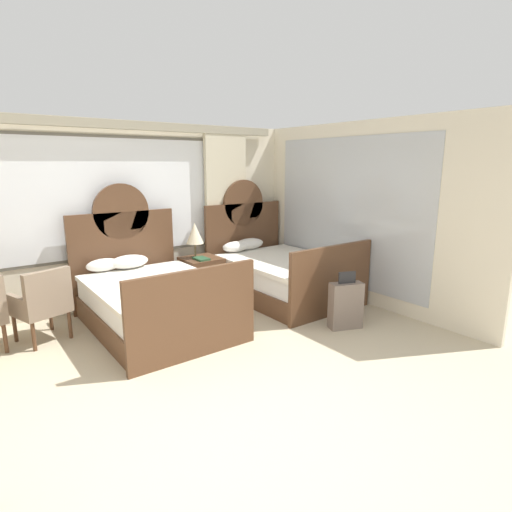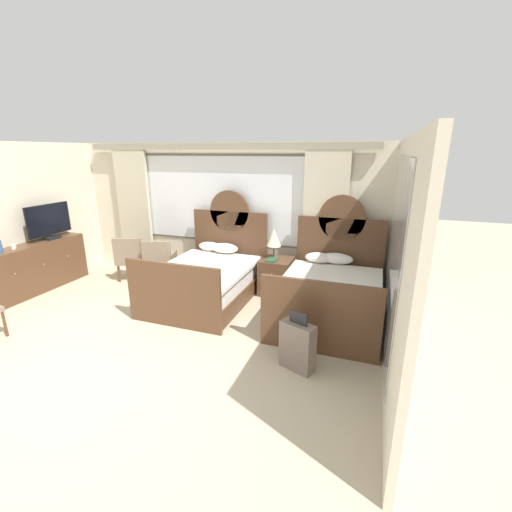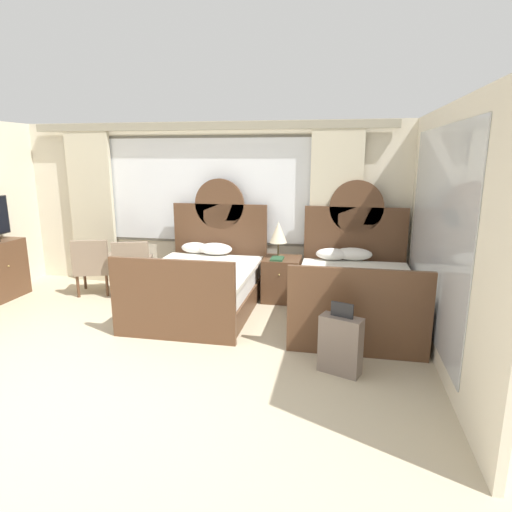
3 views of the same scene
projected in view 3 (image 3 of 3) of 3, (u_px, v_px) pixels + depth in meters
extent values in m
plane|color=#BCAD8E|center=(97.00, 397.00, 3.99)|extent=(24.00, 24.00, 0.00)
cube|color=beige|center=(209.00, 206.00, 7.16)|extent=(6.39, 0.07, 2.70)
cube|color=#646054|center=(208.00, 190.00, 7.06)|extent=(3.73, 0.02, 1.74)
cube|color=white|center=(208.00, 191.00, 7.05)|extent=(3.65, 0.02, 1.66)
cube|color=beige|center=(92.00, 207.00, 7.43)|extent=(0.79, 0.08, 2.60)
cube|color=beige|center=(335.00, 213.00, 6.65)|extent=(0.79, 0.08, 2.60)
cube|color=#9C957E|center=(205.00, 126.00, 6.74)|extent=(5.88, 0.10, 0.12)
cube|color=beige|center=(445.00, 236.00, 4.51)|extent=(0.07, 4.20, 2.70)
cube|color=#B2B7BC|center=(435.00, 231.00, 4.81)|extent=(0.01, 2.94, 2.27)
cube|color=brown|center=(201.00, 300.00, 6.18)|extent=(1.46, 2.05, 0.30)
cube|color=white|center=(200.00, 281.00, 6.11)|extent=(1.40, 1.95, 0.28)
cube|color=silver|center=(198.00, 271.00, 6.00)|extent=(1.50, 1.85, 0.06)
cube|color=brown|center=(220.00, 247.00, 7.06)|extent=(1.54, 0.06, 1.42)
cylinder|color=brown|center=(220.00, 204.00, 6.90)|extent=(0.81, 0.06, 0.81)
cube|color=brown|center=(172.00, 301.00, 5.09)|extent=(1.54, 0.06, 1.00)
ellipsoid|color=white|center=(195.00, 248.00, 6.94)|extent=(0.47, 0.25, 0.17)
ellipsoid|color=white|center=(215.00, 249.00, 6.83)|extent=(0.55, 0.32, 0.19)
cube|color=brown|center=(354.00, 310.00, 5.78)|extent=(1.46, 2.05, 0.30)
cube|color=white|center=(355.00, 290.00, 5.71)|extent=(1.40, 1.95, 0.28)
cube|color=silver|center=(356.00, 279.00, 5.60)|extent=(1.50, 1.85, 0.06)
cube|color=brown|center=(354.00, 253.00, 6.66)|extent=(1.54, 0.06, 1.42)
cylinder|color=brown|center=(356.00, 207.00, 6.50)|extent=(0.81, 0.06, 0.81)
cube|color=brown|center=(358.00, 313.00, 4.69)|extent=(1.54, 0.06, 1.00)
ellipsoid|color=white|center=(332.00, 254.00, 6.50)|extent=(0.49, 0.28, 0.18)
ellipsoid|color=white|center=(353.00, 254.00, 6.47)|extent=(0.57, 0.27, 0.19)
cube|color=brown|center=(282.00, 279.00, 6.59)|extent=(0.56, 0.56, 0.66)
sphere|color=tan|center=(279.00, 275.00, 6.28)|extent=(0.02, 0.02, 0.02)
cylinder|color=brown|center=(278.00, 256.00, 6.58)|extent=(0.14, 0.14, 0.02)
cylinder|color=brown|center=(278.00, 249.00, 6.55)|extent=(0.03, 0.03, 0.21)
cone|color=beige|center=(278.00, 232.00, 6.49)|extent=(0.27, 0.27, 0.32)
cube|color=#285133|center=(277.00, 259.00, 6.42)|extent=(0.18, 0.26, 0.03)
sphere|color=tan|center=(9.00, 266.00, 6.51)|extent=(0.03, 0.03, 0.03)
cube|color=#84705B|center=(134.00, 271.00, 6.80)|extent=(0.68, 0.68, 0.10)
cube|color=#84705B|center=(131.00, 257.00, 6.52)|extent=(0.54, 0.24, 0.46)
cube|color=#84705B|center=(149.00, 262.00, 6.80)|extent=(0.21, 0.48, 0.16)
cube|color=#84705B|center=(118.00, 263.00, 6.75)|extent=(0.21, 0.48, 0.16)
cylinder|color=brown|center=(151.00, 280.00, 7.09)|extent=(0.04, 0.04, 0.35)
cylinder|color=brown|center=(123.00, 281.00, 7.04)|extent=(0.04, 0.04, 0.35)
cylinder|color=brown|center=(147.00, 288.00, 6.67)|extent=(0.04, 0.04, 0.35)
cylinder|color=brown|center=(118.00, 289.00, 6.62)|extent=(0.04, 0.04, 0.35)
cube|color=#84705B|center=(95.00, 269.00, 6.93)|extent=(0.68, 0.68, 0.10)
cube|color=#84705B|center=(90.00, 255.00, 6.65)|extent=(0.54, 0.25, 0.46)
cube|color=#84705B|center=(109.00, 260.00, 6.93)|extent=(0.21, 0.48, 0.16)
cube|color=#84705B|center=(78.00, 261.00, 6.87)|extent=(0.21, 0.48, 0.16)
cylinder|color=brown|center=(112.00, 278.00, 7.22)|extent=(0.04, 0.04, 0.35)
cylinder|color=brown|center=(85.00, 279.00, 7.17)|extent=(0.04, 0.04, 0.35)
cylinder|color=brown|center=(107.00, 285.00, 6.80)|extent=(0.04, 0.04, 0.35)
cylinder|color=brown|center=(78.00, 287.00, 6.74)|extent=(0.04, 0.04, 0.35)
cube|color=#75665B|center=(340.00, 345.00, 4.37)|extent=(0.46, 0.32, 0.60)
cube|color=#232326|center=(342.00, 310.00, 4.28)|extent=(0.22, 0.10, 0.15)
cylinder|color=black|center=(324.00, 366.00, 4.52)|extent=(0.05, 0.04, 0.05)
cylinder|color=black|center=(355.00, 374.00, 4.34)|extent=(0.05, 0.04, 0.05)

